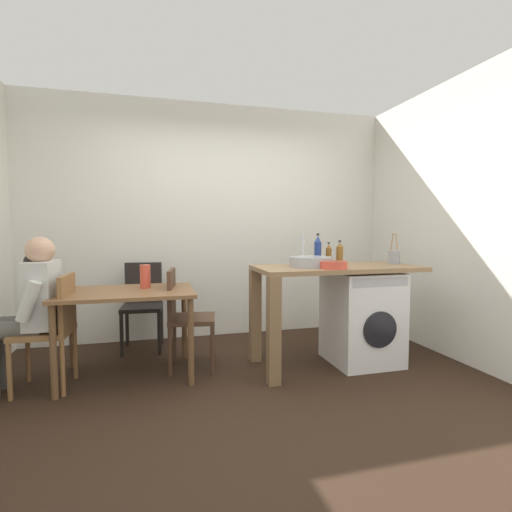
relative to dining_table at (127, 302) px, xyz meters
name	(u,v)px	position (x,y,z in m)	size (l,w,h in m)	color
ground_plane	(250,394)	(0.91, -0.62, -0.64)	(5.46, 5.46, 0.00)	black
wall_back	(213,221)	(0.91, 1.13, 0.71)	(4.60, 0.10, 2.70)	silver
wall_counter_side	(485,219)	(3.06, -0.62, 0.71)	(0.10, 3.80, 2.70)	silver
dining_table	(127,302)	(0.00, 0.00, 0.00)	(1.10, 0.76, 0.74)	brown
chair_person_seat	(53,325)	(-0.55, -0.10, -0.14)	(0.42, 0.42, 0.90)	olive
chair_opposite	(184,313)	(0.48, 0.06, -0.14)	(0.46, 0.46, 0.90)	#4C3323
chair_spare_by_wall	(143,301)	(0.11, 0.77, -0.14)	(0.43, 0.43, 0.90)	black
seated_person	(30,305)	(-0.71, -0.09, 0.03)	(0.51, 0.52, 1.20)	#595651
kitchen_counter	(316,284)	(1.64, -0.20, 0.12)	(1.50, 0.68, 0.92)	olive
washing_machine	(362,317)	(2.11, -0.20, -0.21)	(0.60, 0.61, 0.86)	white
sink_basin	(311,262)	(1.58, -0.20, 0.32)	(0.38, 0.38, 0.09)	#9EA0A5
tap	(303,250)	(1.58, -0.02, 0.42)	(0.02, 0.02, 0.28)	#B2B2B7
bottle_tall_green	(318,250)	(1.75, 0.02, 0.41)	(0.07, 0.07, 0.30)	navy
bottle_squat_brown	(329,254)	(1.89, 0.06, 0.37)	(0.06, 0.06, 0.21)	brown
bottle_clear_small	(340,253)	(1.99, 0.04, 0.38)	(0.07, 0.07, 0.23)	brown
mixing_bowl	(333,264)	(1.71, -0.40, 0.31)	(0.24, 0.24, 0.07)	#D84C38
utensil_crock	(394,257)	(2.48, -0.15, 0.35)	(0.11, 0.11, 0.30)	gray
vase	(145,276)	(0.15, 0.10, 0.20)	(0.09, 0.09, 0.21)	#D84C38
scissors	(337,267)	(1.80, -0.30, 0.28)	(0.15, 0.06, 0.01)	#B2B2B7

